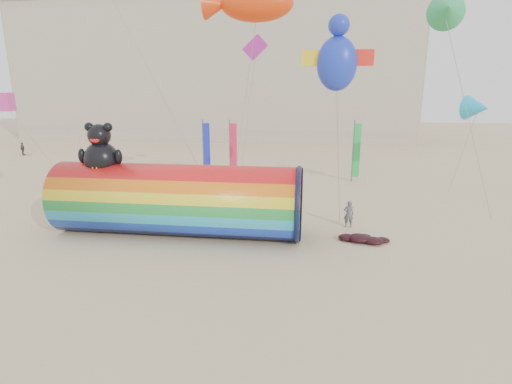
# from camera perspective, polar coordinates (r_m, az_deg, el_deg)

# --- Properties ---
(ground) EXTENTS (160.00, 160.00, 0.00)m
(ground) POSITION_cam_1_polar(r_m,az_deg,el_deg) (20.49, -1.96, -7.52)
(ground) COLOR #CCB58C
(ground) RESTS_ON ground
(hotel_building) EXTENTS (60.40, 15.40, 20.60)m
(hotel_building) POSITION_cam_1_polar(r_m,az_deg,el_deg) (66.48, -5.85, 16.75)
(hotel_building) COLOR #B7AD99
(hotel_building) RESTS_ON ground
(windsock_assembly) EXTENTS (13.17, 4.01, 6.07)m
(windsock_assembly) POSITION_cam_1_polar(r_m,az_deg,el_deg) (21.78, -11.12, -0.85)
(windsock_assembly) COLOR red
(windsock_assembly) RESTS_ON ground
(kite_handler) EXTENTS (0.57, 0.38, 1.55)m
(kite_handler) POSITION_cam_1_polar(r_m,az_deg,el_deg) (23.35, 13.09, -3.08)
(kite_handler) COLOR #525559
(kite_handler) RESTS_ON ground
(fabric_bundle) EXTENTS (2.62, 1.35, 0.41)m
(fabric_bundle) POSITION_cam_1_polar(r_m,az_deg,el_deg) (21.50, 15.04, -6.46)
(fabric_bundle) COLOR #330911
(fabric_bundle) RESTS_ON ground
(festival_banners) EXTENTS (13.23, 1.33, 5.20)m
(festival_banners) POSITION_cam_1_polar(r_m,az_deg,el_deg) (33.84, 1.22, 5.96)
(festival_banners) COLOR #59595E
(festival_banners) RESTS_ON ground
(flying_kites) EXTENTS (29.63, 11.34, 9.69)m
(flying_kites) POSITION_cam_1_polar(r_m,az_deg,el_deg) (22.98, 6.63, 22.58)
(flying_kites) COLOR #1B32BF
(flying_kites) RESTS_ON ground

